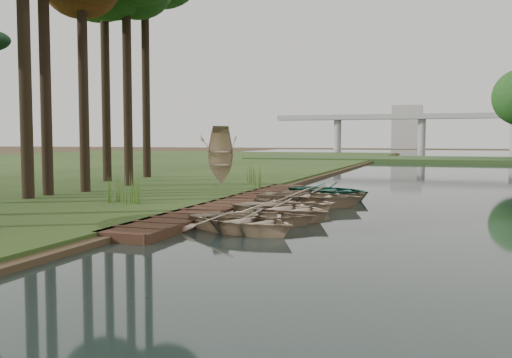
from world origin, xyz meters
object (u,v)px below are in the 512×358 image
(stored_rowboat, at_px, (220,179))
(rowboat_0, at_px, (242,219))
(rowboat_1, at_px, (262,215))
(rowboat_2, at_px, (282,207))
(boardwalk, at_px, (234,204))

(stored_rowboat, bearing_deg, rowboat_0, -111.91)
(rowboat_1, bearing_deg, stored_rowboat, 12.36)
(rowboat_1, relative_size, stored_rowboat, 1.06)
(rowboat_0, relative_size, rowboat_2, 0.96)
(stored_rowboat, bearing_deg, rowboat_1, -108.70)
(stored_rowboat, bearing_deg, boardwalk, -110.51)
(rowboat_2, xyz_separation_m, stored_rowboat, (-5.84, 8.95, 0.18))
(rowboat_2, distance_m, stored_rowboat, 10.69)
(rowboat_0, distance_m, stored_rowboat, 13.06)
(rowboat_0, relative_size, rowboat_1, 1.11)
(boardwalk, xyz_separation_m, stored_rowboat, (-3.21, 6.45, 0.46))
(rowboat_0, height_order, rowboat_1, rowboat_0)
(rowboat_0, height_order, stored_rowboat, stored_rowboat)
(boardwalk, bearing_deg, rowboat_2, -43.57)
(rowboat_0, xyz_separation_m, rowboat_2, (0.32, 2.87, 0.01))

